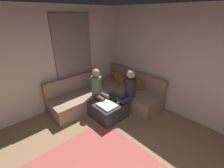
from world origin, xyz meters
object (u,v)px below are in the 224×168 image
Objects in this scene: sectional_couch at (108,94)px; game_remote at (119,102)px; coffee_mug at (108,96)px; person_on_couch_side at (99,89)px; ottoman at (108,110)px; person_on_couch_back at (128,91)px.

sectional_couch is 17.00× the size of game_remote.
person_on_couch_side is at bearing -134.62° from coffee_mug.
coffee_mug is at bearing -174.29° from game_remote.
ottoman is at bearing 88.04° from person_on_couch_side.
ottoman is 0.71m from person_on_couch_back.
person_on_couch_side is (-0.38, 0.01, 0.45)m from ottoman.
ottoman is at bearing -39.29° from coffee_mug.
ottoman is 0.38m from coffee_mug.
person_on_couch_back is at bearing 38.94° from coffee_mug.
person_on_couch_back reaches higher than ottoman.
person_on_couch_side reaches higher than coffee_mug.
ottoman is 0.36m from game_remote.
person_on_couch_back and person_on_couch_side have the same top height.
coffee_mug is 0.08× the size of person_on_couch_back.
sectional_couch is 2.12× the size of person_on_couch_back.
sectional_couch is at bearing 139.12° from ottoman.
coffee_mug is 0.08× the size of person_on_couch_side.
person_on_couch_back reaches higher than sectional_couch.
sectional_couch is 0.82m from person_on_couch_back.
sectional_couch is at bearing 138.05° from coffee_mug.
sectional_couch reaches higher than ottoman.
sectional_couch is 0.71m from ottoman.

